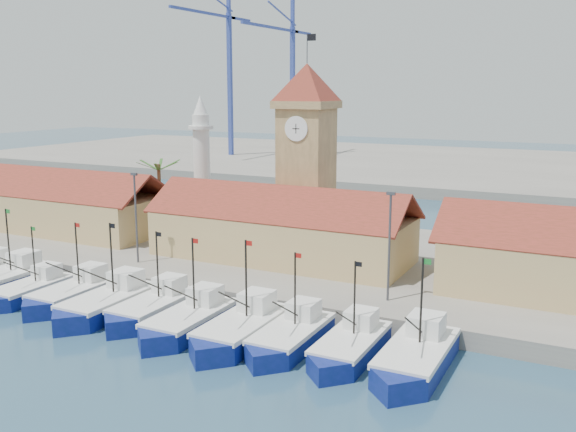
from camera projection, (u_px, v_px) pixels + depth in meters
The scene contains 21 objects.
ground at pixel (160, 338), 48.65m from camera, with size 400.00×400.00×0.00m, color navy.
quay at pixel (298, 256), 69.52m from camera, with size 140.00×32.00×1.50m, color gray.
terminal at pixel (464, 167), 144.76m from camera, with size 240.00×80.00×2.00m, color gray.
boat_1 at pixel (3, 282), 60.01m from camera, with size 3.88×10.64×8.05m.
boat_2 at pixel (29, 292), 57.47m from camera, with size 3.33×9.11×6.90m.
boat_3 at pixel (72, 295), 56.17m from camera, with size 3.64×9.98×7.55m.
boat_4 at pixel (106, 305), 53.45m from camera, with size 3.92×10.73×8.12m.
boat_5 at pixel (152, 309), 52.60m from camera, with size 3.66×10.01×7.58m.
boat_6 at pixel (188, 323), 49.58m from camera, with size 3.75×10.27×7.77m.
boat_7 at pixel (240, 331), 47.74m from camera, with size 3.89×10.66×8.07m.
boat_8 at pixel (289, 338), 46.58m from camera, with size 3.57×9.79×7.41m.
boat_9 at pixel (349, 348), 44.85m from camera, with size 3.49×9.57×7.24m.
boat_10 at pixel (415, 360), 42.76m from camera, with size 3.89×10.65×8.06m.
hall_left at pixel (52, 208), 79.51m from camera, with size 31.20×10.13×7.61m.
hall_center at pixel (281, 234), 65.38m from camera, with size 27.04×10.13×7.61m.
clock_tower at pixel (306, 151), 69.07m from camera, with size 5.80×5.80×22.70m.
minaret at pixel (202, 163), 77.88m from camera, with size 3.00×3.00×16.30m.
palm_tree at pixel (160, 190), 79.02m from camera, with size 5.60×5.03×8.39m.
lamp_posts at pixel (245, 226), 57.67m from camera, with size 80.70×0.25×9.03m.
crane_blue_far at pixel (226, 61), 156.72m from camera, with size 1.00×33.55×41.57m.
crane_blue_near at pixel (289, 68), 155.82m from camera, with size 1.00×34.08×38.20m.
Camera 1 is at (29.34, -36.60, 18.64)m, focal length 40.00 mm.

